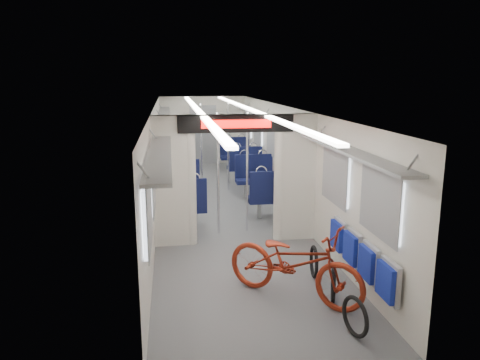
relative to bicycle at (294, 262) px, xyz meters
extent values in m
plane|color=#515456|center=(-0.46, 4.37, -0.52)|extent=(12.00, 12.00, 0.00)
cube|color=silver|center=(-1.91, 4.37, 0.63)|extent=(0.02, 12.00, 2.30)
cube|color=silver|center=(0.99, 4.37, 0.63)|extent=(0.02, 12.00, 2.30)
cube|color=silver|center=(-0.46, 10.37, 0.63)|extent=(2.90, 0.02, 2.30)
cube|color=silver|center=(-0.46, -1.63, 0.63)|extent=(2.90, 0.02, 2.30)
cube|color=silver|center=(-0.46, 4.37, 1.78)|extent=(2.90, 12.00, 0.02)
cube|color=white|center=(-1.01, 4.37, 1.75)|extent=(0.12, 11.40, 0.04)
cube|color=white|center=(0.09, 4.37, 1.75)|extent=(0.12, 11.40, 0.04)
cube|color=silver|center=(-1.58, 2.37, 0.48)|extent=(0.65, 0.18, 2.00)
cube|color=silver|center=(0.67, 2.37, 0.48)|extent=(0.65, 0.18, 2.00)
cube|color=silver|center=(-0.46, 2.37, 1.63)|extent=(2.90, 0.18, 0.30)
cylinder|color=silver|center=(-1.26, 2.37, 0.48)|extent=(0.20, 0.20, 2.00)
cylinder|color=silver|center=(0.34, 2.37, 0.48)|extent=(0.20, 0.20, 2.00)
cube|color=black|center=(-0.46, 2.26, 1.63)|extent=(2.00, 0.03, 0.30)
cube|color=#FF0C07|center=(-0.46, 2.24, 1.63)|extent=(1.20, 0.02, 0.14)
cube|color=silver|center=(-1.88, -0.43, 0.88)|extent=(0.04, 1.00, 0.75)
cube|color=silver|center=(0.96, -0.43, 0.88)|extent=(0.04, 1.00, 0.75)
cube|color=silver|center=(-1.88, 1.17, 0.88)|extent=(0.04, 1.00, 0.75)
cube|color=silver|center=(0.96, 1.17, 0.88)|extent=(0.04, 1.00, 0.75)
cube|color=silver|center=(-1.88, 3.87, 0.88)|extent=(0.04, 1.00, 0.75)
cube|color=silver|center=(0.96, 3.87, 0.88)|extent=(0.04, 1.00, 0.75)
cube|color=silver|center=(-1.88, 5.77, 0.88)|extent=(0.04, 1.00, 0.75)
cube|color=silver|center=(0.96, 5.77, 0.88)|extent=(0.04, 1.00, 0.75)
cube|color=silver|center=(-1.88, 7.67, 0.88)|extent=(0.04, 1.00, 0.75)
cube|color=silver|center=(0.96, 7.67, 0.88)|extent=(0.04, 1.00, 0.75)
cube|color=silver|center=(-1.88, 9.47, 0.88)|extent=(0.04, 1.00, 0.75)
cube|color=silver|center=(0.96, 9.47, 0.88)|extent=(0.04, 1.00, 0.75)
cube|color=gray|center=(-1.73, 0.37, 1.43)|extent=(0.30, 3.60, 0.04)
cube|color=gray|center=(0.81, 0.37, 1.43)|extent=(0.30, 3.60, 0.04)
cube|color=gray|center=(-1.73, 6.37, 1.43)|extent=(0.30, 7.60, 0.04)
cube|color=gray|center=(0.81, 6.37, 1.43)|extent=(0.30, 7.60, 0.04)
cube|color=gray|center=(-0.46, 10.31, 0.48)|extent=(0.90, 0.05, 2.00)
imported|color=maroon|center=(0.00, 0.00, 0.00)|extent=(1.94, 1.82, 1.04)
cube|color=gray|center=(0.92, -0.87, 0.06)|extent=(0.06, 0.44, 0.49)
cube|color=navy|center=(0.86, -0.87, 0.06)|extent=(0.06, 0.40, 0.42)
cube|color=gray|center=(0.92, -0.32, 0.06)|extent=(0.06, 0.44, 0.49)
cube|color=navy|center=(0.86, -0.32, 0.06)|extent=(0.06, 0.40, 0.42)
cube|color=gray|center=(0.92, 0.23, 0.06)|extent=(0.06, 0.44, 0.49)
cube|color=navy|center=(0.86, 0.23, 0.06)|extent=(0.06, 0.40, 0.42)
cube|color=gray|center=(0.92, 0.78, 0.06)|extent=(0.06, 0.44, 0.49)
cube|color=navy|center=(0.86, 0.78, 0.06)|extent=(0.06, 0.40, 0.42)
torus|color=black|center=(0.45, -1.02, -0.30)|extent=(0.16, 0.49, 0.49)
torus|color=black|center=(0.49, -0.18, -0.31)|extent=(0.20, 0.47, 0.48)
torus|color=black|center=(0.47, 0.62, -0.30)|extent=(0.11, 0.50, 0.49)
cube|color=#0C1035|center=(-1.16, 3.26, -0.12)|extent=(0.48, 0.45, 0.10)
cylinder|color=gray|center=(-1.16, 3.26, -0.35)|extent=(0.10, 0.10, 0.35)
cube|color=#0C1035|center=(-1.16, 3.08, 0.22)|extent=(0.48, 0.09, 0.59)
torus|color=silver|center=(-1.16, 3.08, 0.52)|extent=(0.24, 0.03, 0.24)
cube|color=#0C1035|center=(-1.16, 5.07, -0.12)|extent=(0.48, 0.45, 0.10)
cylinder|color=gray|center=(-1.16, 5.07, -0.35)|extent=(0.10, 0.10, 0.35)
cube|color=#0C1035|center=(-1.16, 5.25, 0.22)|extent=(0.48, 0.09, 0.59)
torus|color=silver|center=(-1.16, 5.25, 0.52)|extent=(0.24, 0.03, 0.24)
cube|color=#0C1035|center=(-1.63, 3.26, -0.12)|extent=(0.48, 0.45, 0.10)
cylinder|color=gray|center=(-1.63, 3.26, -0.35)|extent=(0.10, 0.10, 0.35)
cube|color=#0C1035|center=(-1.63, 3.08, 0.22)|extent=(0.48, 0.09, 0.59)
torus|color=silver|center=(-1.63, 3.08, 0.52)|extent=(0.24, 0.03, 0.24)
cube|color=#0C1035|center=(-1.63, 5.07, -0.12)|extent=(0.48, 0.45, 0.10)
cylinder|color=gray|center=(-1.63, 5.07, -0.35)|extent=(0.10, 0.10, 0.35)
cube|color=#0C1035|center=(-1.63, 5.25, 0.22)|extent=(0.48, 0.09, 0.59)
torus|color=silver|center=(-1.63, 5.25, 0.52)|extent=(0.24, 0.03, 0.24)
cube|color=#0C1035|center=(0.24, 3.73, -0.12)|extent=(0.48, 0.45, 0.10)
cylinder|color=gray|center=(0.24, 3.73, -0.35)|extent=(0.10, 0.10, 0.35)
cube|color=#0C1035|center=(0.24, 3.54, 0.22)|extent=(0.48, 0.09, 0.59)
torus|color=silver|center=(0.24, 3.54, 0.52)|extent=(0.24, 0.03, 0.24)
cube|color=#0C1035|center=(0.24, 5.55, -0.12)|extent=(0.48, 0.45, 0.10)
cylinder|color=gray|center=(0.24, 5.55, -0.35)|extent=(0.10, 0.10, 0.35)
cube|color=#0C1035|center=(0.24, 5.73, 0.22)|extent=(0.48, 0.09, 0.59)
torus|color=silver|center=(0.24, 5.73, 0.52)|extent=(0.24, 0.03, 0.24)
cube|color=#0C1035|center=(0.71, 3.73, -0.12)|extent=(0.48, 0.45, 0.10)
cylinder|color=gray|center=(0.71, 3.73, -0.35)|extent=(0.10, 0.10, 0.35)
cube|color=#0C1035|center=(0.71, 3.54, 0.22)|extent=(0.48, 0.09, 0.59)
torus|color=silver|center=(0.71, 3.54, 0.52)|extent=(0.24, 0.03, 0.24)
cube|color=#0C1035|center=(0.71, 5.55, -0.12)|extent=(0.48, 0.45, 0.10)
cylinder|color=gray|center=(0.71, 5.55, -0.35)|extent=(0.10, 0.10, 0.35)
cube|color=#0C1035|center=(0.71, 5.73, 0.22)|extent=(0.48, 0.09, 0.59)
torus|color=silver|center=(0.71, 5.73, 0.52)|extent=(0.24, 0.03, 0.24)
cube|color=#0C1035|center=(-1.16, 6.90, -0.12)|extent=(0.46, 0.43, 0.10)
cylinder|color=gray|center=(-1.16, 6.90, -0.35)|extent=(0.10, 0.10, 0.35)
cube|color=#0C1035|center=(-1.16, 6.73, 0.21)|extent=(0.46, 0.08, 0.56)
torus|color=silver|center=(-1.16, 6.73, 0.49)|extent=(0.23, 0.03, 0.23)
cube|color=#0C1035|center=(-1.16, 8.64, -0.12)|extent=(0.46, 0.43, 0.10)
cylinder|color=gray|center=(-1.16, 8.64, -0.35)|extent=(0.10, 0.10, 0.35)
cube|color=#0C1035|center=(-1.16, 8.81, 0.21)|extent=(0.46, 0.08, 0.56)
torus|color=silver|center=(-1.16, 8.81, 0.49)|extent=(0.23, 0.03, 0.23)
cube|color=#0C1035|center=(-1.63, 6.90, -0.12)|extent=(0.46, 0.43, 0.10)
cylinder|color=gray|center=(-1.63, 6.90, -0.35)|extent=(0.10, 0.10, 0.35)
cube|color=#0C1035|center=(-1.63, 6.73, 0.21)|extent=(0.46, 0.08, 0.56)
torus|color=silver|center=(-1.63, 6.73, 0.49)|extent=(0.23, 0.03, 0.23)
cube|color=#0C1035|center=(-1.63, 8.64, -0.12)|extent=(0.46, 0.43, 0.10)
cylinder|color=gray|center=(-1.63, 8.64, -0.35)|extent=(0.10, 0.10, 0.35)
cube|color=#0C1035|center=(-1.63, 8.81, 0.21)|extent=(0.46, 0.08, 0.56)
torus|color=silver|center=(-1.63, 8.81, 0.49)|extent=(0.23, 0.03, 0.23)
cube|color=#0C1035|center=(0.24, 7.25, -0.12)|extent=(0.48, 0.45, 0.10)
cylinder|color=gray|center=(0.24, 7.25, -0.35)|extent=(0.10, 0.10, 0.35)
cube|color=#0C1035|center=(0.24, 7.06, 0.22)|extent=(0.48, 0.09, 0.59)
torus|color=silver|center=(0.24, 7.06, 0.52)|extent=(0.24, 0.03, 0.24)
cube|color=#0C1035|center=(0.24, 9.07, -0.12)|extent=(0.48, 0.45, 0.10)
cylinder|color=gray|center=(0.24, 9.07, -0.35)|extent=(0.10, 0.10, 0.35)
cube|color=#0C1035|center=(0.24, 9.25, 0.22)|extent=(0.48, 0.09, 0.59)
torus|color=silver|center=(0.24, 9.25, 0.52)|extent=(0.24, 0.03, 0.24)
cube|color=#0C1035|center=(0.71, 7.25, -0.12)|extent=(0.48, 0.45, 0.10)
cylinder|color=gray|center=(0.71, 7.25, -0.35)|extent=(0.10, 0.10, 0.35)
cube|color=#0C1035|center=(0.71, 7.06, 0.22)|extent=(0.48, 0.09, 0.59)
torus|color=silver|center=(0.71, 7.06, 0.52)|extent=(0.24, 0.03, 0.24)
cube|color=#0C1035|center=(0.71, 9.07, -0.12)|extent=(0.48, 0.45, 0.10)
cylinder|color=gray|center=(0.71, 9.07, -0.35)|extent=(0.10, 0.10, 0.35)
cube|color=#0C1035|center=(0.71, 9.25, 0.22)|extent=(0.48, 0.09, 0.59)
torus|color=silver|center=(0.71, 9.25, 0.52)|extent=(0.24, 0.03, 0.24)
cylinder|color=silver|center=(-0.71, 2.86, 0.63)|extent=(0.04, 0.04, 2.30)
cylinder|color=silver|center=(-0.15, 2.93, 0.63)|extent=(0.04, 0.04, 2.30)
cylinder|color=silver|center=(-0.81, 5.92, 0.63)|extent=(0.04, 0.04, 2.30)
cylinder|color=silver|center=(-0.09, 6.30, 0.63)|extent=(0.05, 0.05, 2.30)
camera|label=1|loc=(-1.58, -5.66, 2.41)|focal=35.00mm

